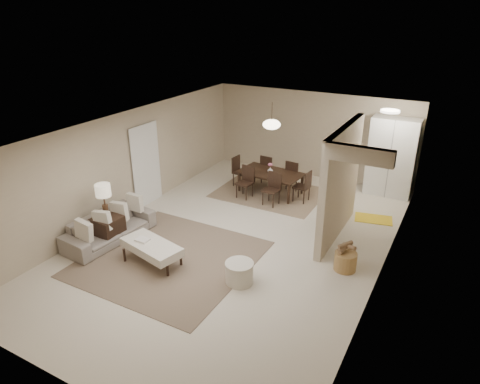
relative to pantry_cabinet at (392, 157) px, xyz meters
The scene contains 22 objects.
floor 4.88m from the pantry_cabinet, 119.52° to the right, with size 9.00×9.00×0.00m, color beige.
ceiling 4.98m from the pantry_cabinet, 119.52° to the right, with size 9.00×9.00×0.00m, color white.
back_wall 2.38m from the pantry_cabinet, behind, with size 6.00×6.00×0.00m, color tan.
left_wall 6.77m from the pantry_cabinet, 142.20° to the right, with size 9.00×9.00×0.00m, color tan.
right_wall 4.21m from the pantry_cabinet, 81.10° to the right, with size 9.00×9.00×0.00m, color tan.
partition 2.96m from the pantry_cabinet, 100.74° to the right, with size 0.15×2.50×2.50m, color tan.
doorway 6.40m from the pantry_cabinet, 146.29° to the right, with size 0.04×0.90×2.04m, color black.
pantry_cabinet is the anchor object (origin of this frame).
flush_light 1.70m from the pantry_cabinet, 93.01° to the right, with size 0.44×0.44×0.05m, color white.
living_rug 6.42m from the pantry_cabinet, 120.26° to the right, with size 3.20×3.20×0.01m, color brown.
sofa 7.31m from the pantry_cabinet, 131.28° to the right, with size 0.80×2.04×0.60m, color gray.
ottoman_bench 6.72m from the pantry_cabinet, 120.45° to the right, with size 1.38×0.86×0.46m.
side_table 7.34m from the pantry_cabinet, 130.56° to the right, with size 0.54×0.54×0.60m, color black.
table_lamp 7.31m from the pantry_cabinet, 130.56° to the right, with size 0.32×0.32×0.76m.
round_pouf 5.78m from the pantry_cabinet, 105.99° to the right, with size 0.53×0.53×0.41m, color beige.
wicker_basket 4.24m from the pantry_cabinet, 89.70° to the right, with size 0.43×0.43×0.37m, color brown.
dining_rug 3.35m from the pantry_cabinet, 152.36° to the right, with size 2.80×2.10×0.01m, color #775F49.
dining_table 3.28m from the pantry_cabinet, 152.36° to the right, with size 1.70×0.95×0.60m, color black.
dining_chairs 3.25m from the pantry_cabinet, 152.36° to the right, with size 2.30×1.75×0.85m.
vase 3.21m from the pantry_cabinet, 152.36° to the right, with size 0.14×0.14×0.15m, color white.
yellow_mat 2.00m from the pantry_cabinet, 88.82° to the right, with size 0.87×0.53×0.01m, color yellow.
pendant_light 3.31m from the pantry_cabinet, 152.36° to the right, with size 0.46×0.46×0.71m.
Camera 1 is at (3.94, -7.15, 4.70)m, focal length 32.00 mm.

